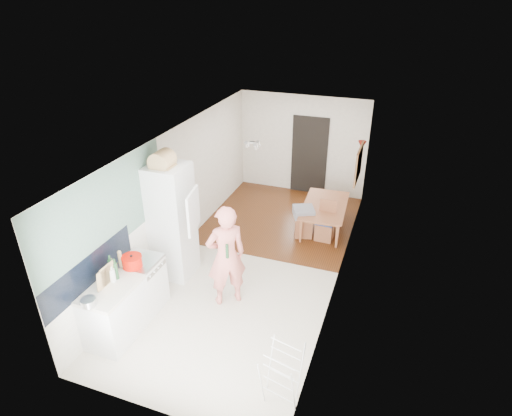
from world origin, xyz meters
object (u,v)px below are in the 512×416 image
Objects in this scene: dining_table at (325,219)px; stool at (303,226)px; dining_chair at (325,221)px; drying_rack at (281,376)px; person at (226,248)px.

dining_table is 2.97× the size of stool.
dining_chair reaches higher than drying_rack.
dining_table is (1.06, 2.98, -0.82)m from person.
drying_rack reaches higher than dining_table.
person is at bearing 156.93° from dining_table.
person reaches higher than stool.
dining_chair reaches higher than dining_table.
stool is at bearing -177.26° from dining_chair.
person is 4.56× the size of stool.
person is 2.74m from stool.
dining_table reaches higher than stool.
dining_chair is at bearing 107.02° from drying_rack.
stool is (-0.37, -0.46, -0.01)m from dining_table.
person reaches higher than dining_table.
dining_chair reaches higher than stool.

